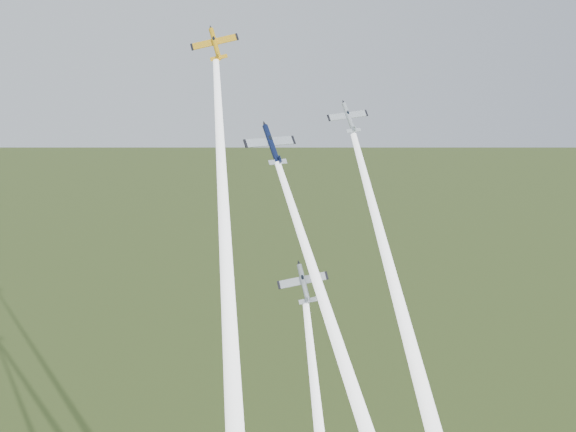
% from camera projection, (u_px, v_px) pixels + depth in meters
% --- Properties ---
extents(plane_yellow, '(8.37, 6.38, 8.17)m').
position_uv_depth(plane_yellow, '(215.00, 44.00, 111.56)').
color(plane_yellow, '#F2AC15').
extents(smoke_trail_yellow, '(7.60, 44.00, 56.86)m').
position_uv_depth(smoke_trail_yellow, '(227.00, 273.00, 95.68)').
color(smoke_trail_yellow, white).
extents(plane_navy, '(10.11, 8.26, 7.87)m').
position_uv_depth(plane_navy, '(271.00, 144.00, 110.45)').
color(plane_navy, '#0D1639').
extents(smoke_trail_navy, '(13.37, 42.11, 55.31)m').
position_uv_depth(smoke_trail_navy, '(349.00, 377.00, 97.49)').
color(smoke_trail_navy, white).
extents(plane_silver_right, '(7.79, 5.53, 6.83)m').
position_uv_depth(plane_silver_right, '(349.00, 117.00, 116.61)').
color(plane_silver_right, silver).
extents(smoke_trail_silver_right, '(5.73, 39.03, 50.20)m').
position_uv_depth(smoke_trail_silver_right, '(403.00, 315.00, 103.36)').
color(smoke_trail_silver_right, white).
extents(plane_silver_low, '(8.05, 6.21, 7.74)m').
position_uv_depth(plane_silver_low, '(304.00, 283.00, 104.55)').
color(plane_silver_low, '#A6AEB4').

